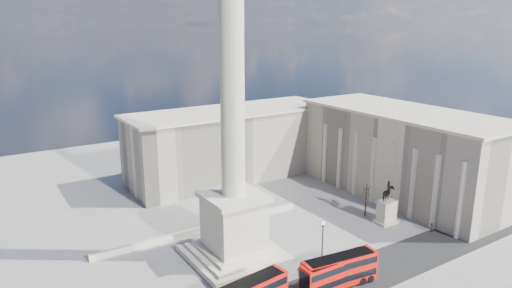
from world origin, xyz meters
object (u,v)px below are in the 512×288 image
object	(u,v)px
red_bus_c	(340,270)
victorian_lamp	(323,238)
pedestrian_standing	(431,228)
red_bus_d	(477,212)
pedestrian_crossing	(299,271)
nelsons_column	(233,181)
pedestrian_walking	(364,253)
equestrian_statue	(387,208)
red_bus_b	(336,272)

from	to	relation	value
red_bus_c	victorian_lamp	bearing A→B (deg)	77.17
victorian_lamp	pedestrian_standing	xyz separation A→B (m)	(23.45, -2.47, -3.18)
red_bus_d	pedestrian_crossing	bearing A→B (deg)	178.56
victorian_lamp	pedestrian_crossing	bearing A→B (deg)	-166.23
victorian_lamp	pedestrian_standing	size ratio (longest dim) A/B	4.03
nelsons_column	pedestrian_walking	xyz separation A→B (m)	(17.28, -11.24, -12.15)
red_bus_c	pedestrian_standing	bearing A→B (deg)	16.07
victorian_lamp	pedestrian_crossing	size ratio (longest dim) A/B	4.31
pedestrian_standing	pedestrian_crossing	size ratio (longest dim) A/B	1.07
pedestrian_standing	red_bus_d	bearing A→B (deg)	158.07
red_bus_c	red_bus_d	distance (m)	35.31
victorian_lamp	red_bus_c	bearing A→B (deg)	-109.85
equestrian_statue	red_bus_b	bearing A→B (deg)	-153.73
pedestrian_crossing	red_bus_c	bearing A→B (deg)	165.03
equestrian_statue	pedestrian_crossing	bearing A→B (deg)	-166.63
red_bus_c	victorian_lamp	world-z (taller)	victorian_lamp
red_bus_b	pedestrian_crossing	distance (m)	5.99
nelsons_column	equestrian_statue	distance (m)	32.38
nelsons_column	pedestrian_crossing	bearing A→B (deg)	-61.79
nelsons_column	pedestrian_standing	xyz separation A→B (m)	(34.27, -11.11, -12.07)
nelsons_column	red_bus_d	bearing A→B (deg)	-17.54
red_bus_b	pedestrian_walking	world-z (taller)	red_bus_b
pedestrian_standing	pedestrian_crossing	world-z (taller)	pedestrian_standing
pedestrian_crossing	pedestrian_walking	bearing A→B (deg)	-141.60
pedestrian_walking	red_bus_b	bearing A→B (deg)	-164.49
nelsons_column	pedestrian_standing	bearing A→B (deg)	-17.96
red_bus_b	pedestrian_standing	xyz separation A→B (m)	(26.53, 4.13, -1.53)
nelsons_column	victorian_lamp	world-z (taller)	nelsons_column
red_bus_b	pedestrian_standing	size ratio (longest dim) A/B	6.62
red_bus_c	red_bus_d	bearing A→B (deg)	9.28
red_bus_d	pedestrian_walking	bearing A→B (deg)	178.71
pedestrian_crossing	nelsons_column	bearing A→B (deg)	-17.34
equestrian_statue	pedestrian_walking	size ratio (longest dim) A/B	5.44
victorian_lamp	equestrian_statue	bearing A→B (deg)	13.26
red_bus_d	equestrian_statue	bearing A→B (deg)	147.61
red_bus_c	equestrian_statue	size ratio (longest dim) A/B	1.41
red_bus_b	pedestrian_walking	size ratio (longest dim) A/B	7.35
red_bus_c	victorian_lamp	distance (m)	7.18
nelsons_column	pedestrian_crossing	xyz separation A→B (m)	(5.35, -9.98, -12.12)
red_bus_b	red_bus_c	size ratio (longest dim) A/B	0.95
equestrian_statue	red_bus_c	bearing A→B (deg)	-153.04
red_bus_c	pedestrian_walking	world-z (taller)	red_bus_c
red_bus_c	pedestrian_crossing	world-z (taller)	red_bus_c
victorian_lamp	equestrian_statue	distance (m)	20.27
pedestrian_walking	nelsons_column	bearing A→B (deg)	139.75
victorian_lamp	equestrian_statue	size ratio (longest dim) A/B	0.82
victorian_lamp	pedestrian_crossing	xyz separation A→B (m)	(-5.48, -1.34, -3.23)
red_bus_b	equestrian_statue	bearing A→B (deg)	27.68
nelsons_column	pedestrian_standing	world-z (taller)	nelsons_column
nelsons_column	red_bus_c	size ratio (longest dim) A/B	4.24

